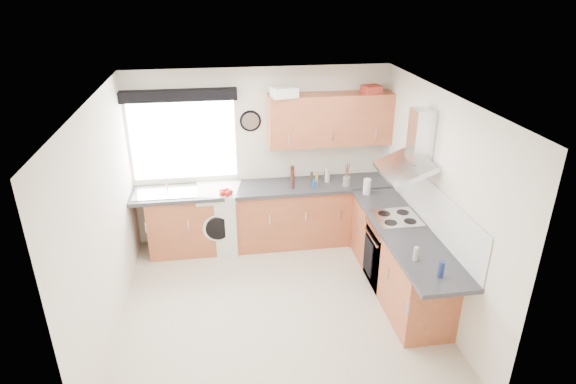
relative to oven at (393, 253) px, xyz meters
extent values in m
plane|color=beige|center=(-1.50, -0.30, -0.42)|extent=(3.60, 3.60, 0.00)
cube|color=white|center=(-1.50, -0.30, 2.08)|extent=(3.60, 3.60, 0.02)
cube|color=silver|center=(-1.50, 1.50, 0.82)|extent=(3.60, 0.02, 2.50)
cube|color=silver|center=(-1.50, -2.10, 0.82)|extent=(3.60, 0.02, 2.50)
cube|color=silver|center=(-3.30, -0.30, 0.82)|extent=(0.02, 3.60, 2.50)
cube|color=silver|center=(0.30, -0.30, 0.82)|extent=(0.02, 3.60, 2.50)
cube|color=silver|center=(-2.55, 1.49, 1.12)|extent=(1.40, 0.02, 1.10)
cube|color=black|center=(-2.55, 1.40, 1.76)|extent=(1.50, 0.18, 0.14)
cube|color=white|center=(0.29, 0.00, 0.75)|extent=(0.01, 3.00, 0.54)
cube|color=brown|center=(-1.60, 1.21, 0.01)|extent=(3.00, 0.58, 0.86)
cube|color=brown|center=(0.00, 1.20, 0.01)|extent=(0.60, 0.60, 0.86)
cube|color=brown|center=(0.01, -0.15, 0.01)|extent=(0.58, 2.10, 0.86)
cube|color=#29292D|center=(-1.50, 1.20, 0.46)|extent=(3.60, 0.62, 0.05)
cube|color=#29292D|center=(0.00, -0.30, 0.46)|extent=(0.62, 2.42, 0.05)
cube|color=black|center=(0.00, 0.00, 0.00)|extent=(0.56, 0.58, 0.85)
cube|color=silver|center=(0.00, 0.00, 0.49)|extent=(0.52, 0.52, 0.01)
cube|color=brown|center=(-0.55, 1.32, 1.38)|extent=(1.70, 0.35, 0.70)
cube|color=silver|center=(-2.16, 1.22, 0.03)|extent=(0.73, 0.71, 0.91)
cylinder|color=black|center=(-1.63, 1.48, 1.35)|extent=(0.30, 0.04, 0.30)
cube|color=silver|center=(-1.20, 1.22, 1.79)|extent=(0.36, 0.30, 0.13)
cube|color=#9F2C1F|center=(-0.01, 1.26, 1.78)|extent=(0.27, 0.24, 0.11)
cylinder|color=gray|center=(-0.35, 1.05, 0.55)|extent=(0.12, 0.12, 0.14)
cylinder|color=silver|center=(-0.15, 0.75, 0.59)|extent=(0.12, 0.12, 0.21)
cylinder|color=#ADA193|center=(-0.58, 1.23, 0.58)|extent=(0.07, 0.07, 0.20)
cylinder|color=#572012|center=(-1.06, 1.40, 0.59)|extent=(0.05, 0.05, 0.21)
cylinder|color=#511D26|center=(-0.56, 1.37, 0.53)|extent=(0.07, 0.07, 0.09)
cylinder|color=navy|center=(-0.80, 1.06, 0.54)|extent=(0.07, 0.07, 0.11)
cylinder|color=#391714|center=(-1.10, 1.09, 0.61)|extent=(0.04, 0.04, 0.24)
cylinder|color=#362E1E|center=(-0.80, 1.29, 0.55)|extent=(0.04, 0.04, 0.14)
cylinder|color=olive|center=(-0.77, 1.06, 0.60)|extent=(0.04, 0.04, 0.23)
cylinder|color=#A4988C|center=(-0.14, -0.92, 0.56)|extent=(0.05, 0.05, 0.15)
cylinder|color=navy|center=(-0.02, -1.25, 0.57)|extent=(0.06, 0.06, 0.17)
camera|label=1|loc=(-2.08, -4.91, 3.16)|focal=30.00mm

